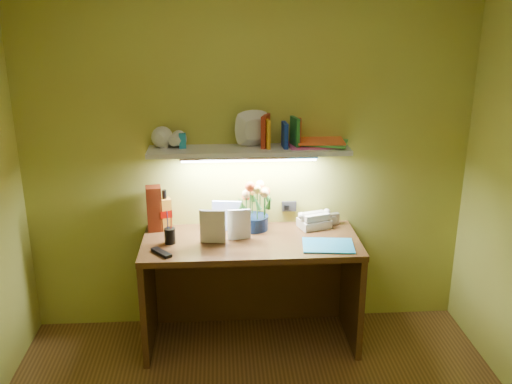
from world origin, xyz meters
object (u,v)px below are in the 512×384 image
(desk, at_px, (251,292))
(flower_bouquet, at_px, (254,206))
(telephone, at_px, (314,219))
(whisky_bottle, at_px, (165,210))
(desk_clock, at_px, (333,219))

(desk, xyz_separation_m, flower_bouquet, (0.03, 0.19, 0.54))
(desk, distance_m, telephone, 0.65)
(flower_bouquet, height_order, whisky_bottle, flower_bouquet)
(desk, bearing_deg, desk_clock, 21.99)
(desk_clock, bearing_deg, whisky_bottle, 170.06)
(desk, height_order, whisky_bottle, whisky_bottle)
(desk_clock, bearing_deg, flower_bouquet, 174.08)
(whisky_bottle, bearing_deg, flower_bouquet, -2.70)
(desk, xyz_separation_m, whisky_bottle, (-0.56, 0.21, 0.52))
(desk, relative_size, telephone, 7.02)
(telephone, xyz_separation_m, desk_clock, (0.14, 0.04, -0.02))
(desk, height_order, telephone, telephone)
(telephone, bearing_deg, whisky_bottle, 160.92)
(desk, height_order, flower_bouquet, flower_bouquet)
(flower_bouquet, distance_m, telephone, 0.42)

